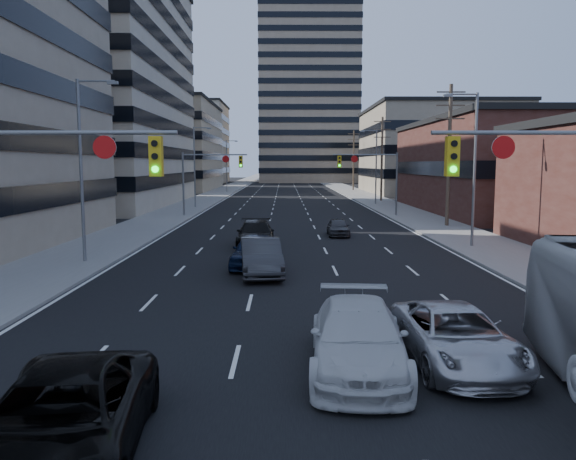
{
  "coord_description": "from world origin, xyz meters",
  "views": [
    {
      "loc": [
        -0.56,
        -7.63,
        4.94
      ],
      "look_at": [
        -0.4,
        15.62,
        2.2
      ],
      "focal_mm": 35.0,
      "sensor_mm": 36.0,
      "label": 1
    }
  ],
  "objects_px": {
    "black_pickup": "(61,421)",
    "white_van": "(358,338)",
    "silver_suv": "(455,336)",
    "sedan_blue": "(254,251)"
  },
  "relations": [
    {
      "from": "black_pickup",
      "to": "white_van",
      "type": "distance_m",
      "value": 6.91
    },
    {
      "from": "silver_suv",
      "to": "sedan_blue",
      "type": "height_order",
      "value": "sedan_blue"
    },
    {
      "from": "sedan_blue",
      "to": "black_pickup",
      "type": "bearing_deg",
      "value": -90.9
    },
    {
      "from": "black_pickup",
      "to": "silver_suv",
      "type": "bearing_deg",
      "value": 25.36
    },
    {
      "from": "white_van",
      "to": "silver_suv",
      "type": "relative_size",
      "value": 1.07
    },
    {
      "from": "white_van",
      "to": "silver_suv",
      "type": "distance_m",
      "value": 2.49
    },
    {
      "from": "silver_suv",
      "to": "sedan_blue",
      "type": "distance_m",
      "value": 14.4
    },
    {
      "from": "white_van",
      "to": "silver_suv",
      "type": "height_order",
      "value": "white_van"
    },
    {
      "from": "black_pickup",
      "to": "sedan_blue",
      "type": "xyz_separation_m",
      "value": [
        2.21,
        17.9,
        0.02
      ]
    },
    {
      "from": "white_van",
      "to": "sedan_blue",
      "type": "height_order",
      "value": "white_van"
    }
  ]
}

